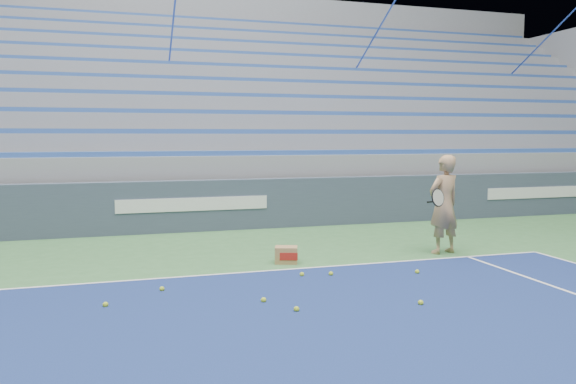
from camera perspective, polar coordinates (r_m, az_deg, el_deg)
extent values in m
cube|color=white|center=(8.43, -6.25, -8.24)|extent=(10.97, 0.05, 0.00)
cube|color=#3A4659|center=(12.24, -9.65, -1.39)|extent=(30.00, 0.30, 1.10)
cube|color=white|center=(12.07, -9.57, -1.24)|extent=(3.20, 0.02, 0.28)
cube|color=white|center=(15.90, 24.60, -0.03)|extent=(3.40, 0.02, 0.28)
cube|color=gray|center=(16.74, -11.55, 0.46)|extent=(30.00, 8.50, 1.10)
cube|color=gray|center=(16.69, -11.60, 3.20)|extent=(30.00, 8.50, 0.50)
cube|color=#2E54A7|center=(12.82, -10.10, 3.88)|extent=(29.60, 0.42, 0.11)
cube|color=gray|center=(17.10, -11.76, 4.93)|extent=(30.00, 7.65, 0.50)
cube|color=#2E54A7|center=(13.66, -10.55, 6.07)|extent=(29.60, 0.42, 0.11)
cube|color=gray|center=(17.52, -11.92, 6.58)|extent=(30.00, 6.80, 0.50)
cube|color=#2E54A7|center=(14.52, -10.95, 8.01)|extent=(29.60, 0.42, 0.11)
cube|color=gray|center=(17.96, -12.06, 8.15)|extent=(30.00, 5.95, 0.50)
cube|color=#2E54A7|center=(15.39, -11.30, 9.73)|extent=(29.60, 0.42, 0.11)
cube|color=gray|center=(18.41, -12.20, 9.64)|extent=(30.00, 5.10, 0.50)
cube|color=#2E54A7|center=(16.28, -11.62, 11.26)|extent=(29.60, 0.42, 0.11)
cube|color=gray|center=(18.88, -12.34, 11.06)|extent=(30.00, 4.25, 0.50)
cube|color=#2E54A7|center=(17.18, -11.91, 12.64)|extent=(29.60, 0.42, 0.11)
cube|color=gray|center=(19.35, -12.47, 12.41)|extent=(30.00, 3.40, 0.50)
cube|color=#2E54A7|center=(18.08, -12.17, 13.87)|extent=(29.60, 0.42, 0.11)
cube|color=gray|center=(19.84, -12.59, 13.69)|extent=(30.00, 2.55, 0.50)
cube|color=#2E54A7|center=(19.00, -12.41, 14.99)|extent=(29.60, 0.42, 0.11)
cube|color=gray|center=(20.33, -12.71, 14.92)|extent=(30.00, 1.70, 0.50)
cube|color=#2E54A7|center=(19.92, -12.63, 16.01)|extent=(29.60, 0.42, 0.11)
cube|color=gray|center=(20.84, -12.82, 16.08)|extent=(30.00, 0.85, 0.50)
cube|color=#2E54A7|center=(20.85, -12.83, 16.93)|extent=(29.60, 0.42, 0.11)
cube|color=gray|center=(21.27, -12.82, 9.88)|extent=(31.00, 0.40, 7.30)
cylinder|color=blue|center=(16.87, -11.83, 14.30)|extent=(0.05, 8.53, 5.04)
cylinder|color=blue|center=(18.38, 7.72, 13.64)|extent=(0.05, 8.53, 5.04)
cylinder|color=blue|center=(21.53, 22.77, 12.08)|extent=(0.05, 8.53, 5.04)
imported|color=tan|center=(10.10, 15.56, -1.22)|extent=(0.70, 0.54, 1.72)
cylinder|color=black|center=(9.70, 14.60, -0.95)|extent=(0.12, 0.27, 0.08)
cylinder|color=beige|center=(9.40, 14.98, -0.55)|extent=(0.29, 0.16, 0.28)
torus|color=black|center=(9.40, 14.98, -0.55)|extent=(0.31, 0.18, 0.30)
cube|color=#9C774B|center=(9.10, -0.18, -6.40)|extent=(0.42, 0.37, 0.27)
cube|color=#B21E19|center=(8.97, 0.07, -6.58)|extent=(0.28, 0.10, 0.12)
sphere|color=#B8D32B|center=(8.26, 1.42, -8.37)|extent=(0.07, 0.07, 0.07)
sphere|color=#B8D32B|center=(7.02, -2.49, -10.91)|extent=(0.07, 0.07, 0.07)
sphere|color=#B8D32B|center=(6.67, 0.87, -11.82)|extent=(0.07, 0.07, 0.07)
sphere|color=#B8D32B|center=(8.63, 12.99, -7.90)|extent=(0.07, 0.07, 0.07)
sphere|color=#B8D32B|center=(8.32, 4.38, -8.28)|extent=(0.07, 0.07, 0.07)
sphere|color=#B8D32B|center=(7.68, -12.68, -9.59)|extent=(0.07, 0.07, 0.07)
sphere|color=#B8D32B|center=(7.09, 13.33, -10.89)|extent=(0.07, 0.07, 0.07)
sphere|color=#B8D32B|center=(7.17, -18.05, -10.83)|extent=(0.07, 0.07, 0.07)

